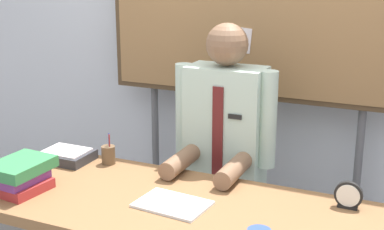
% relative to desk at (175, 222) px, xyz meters
% --- Properties ---
extents(back_wall, '(6.40, 0.08, 2.70)m').
position_rel_desk_xyz_m(back_wall, '(0.00, 1.18, 0.68)').
color(back_wall, silver).
rests_on(back_wall, ground_plane).
extents(desk, '(1.85, 0.75, 0.76)m').
position_rel_desk_xyz_m(desk, '(0.00, 0.00, 0.00)').
color(desk, brown).
rests_on(desk, ground_plane).
extents(person, '(0.55, 0.56, 1.47)m').
position_rel_desk_xyz_m(person, '(0.00, 0.60, 0.02)').
color(person, '#2D2D33').
rests_on(person, ground_plane).
extents(bulletin_board, '(1.73, 0.09, 2.03)m').
position_rel_desk_xyz_m(bulletin_board, '(0.00, 0.97, 0.82)').
color(bulletin_board, '#4C3823').
rests_on(bulletin_board, ground_plane).
extents(book_stack, '(0.23, 0.29, 0.14)m').
position_rel_desk_xyz_m(book_stack, '(-0.70, -0.16, 0.16)').
color(book_stack, '#B22D2D').
rests_on(book_stack, desk).
extents(open_notebook, '(0.32, 0.24, 0.01)m').
position_rel_desk_xyz_m(open_notebook, '(0.00, -0.02, 0.09)').
color(open_notebook, white).
rests_on(open_notebook, desk).
extents(desk_clock, '(0.12, 0.04, 0.12)m').
position_rel_desk_xyz_m(desk_clock, '(0.69, 0.27, 0.14)').
color(desk_clock, black).
rests_on(desk_clock, desk).
extents(pen_holder, '(0.07, 0.07, 0.16)m').
position_rel_desk_xyz_m(pen_holder, '(-0.52, 0.29, 0.14)').
color(pen_holder, brown).
rests_on(pen_holder, desk).
extents(paper_tray, '(0.26, 0.20, 0.06)m').
position_rel_desk_xyz_m(paper_tray, '(-0.74, 0.24, 0.12)').
color(paper_tray, '#333338').
rests_on(paper_tray, desk).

